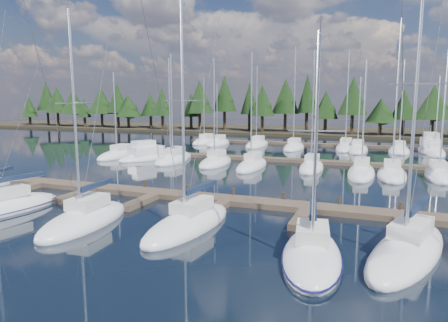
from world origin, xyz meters
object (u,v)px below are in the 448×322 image
at_px(front_sailboat_4, 312,256).
at_px(front_sailboat_1, 1,209).
at_px(motor_yacht_left, 146,156).
at_px(main_dock, 226,202).
at_px(front_sailboat_3, 189,223).
at_px(motor_yacht_right, 430,148).
at_px(front_sailboat_5, 407,250).
at_px(front_sailboat_2, 85,220).

bearing_deg(front_sailboat_4, front_sailboat_1, 177.70).
height_order(front_sailboat_1, motor_yacht_left, front_sailboat_1).
distance_m(main_dock, front_sailboat_3, 5.98).
xyz_separation_m(motor_yacht_left, motor_yacht_right, (35.95, 22.06, 0.07)).
relative_size(front_sailboat_5, motor_yacht_right, 1.56).
relative_size(front_sailboat_2, front_sailboat_5, 0.89).
relative_size(main_dock, front_sailboat_5, 2.88).
height_order(main_dock, front_sailboat_5, front_sailboat_5).
height_order(main_dock, motor_yacht_left, motor_yacht_left).
height_order(front_sailboat_3, front_sailboat_5, front_sailboat_5).
bearing_deg(front_sailboat_1, motor_yacht_right, 56.31).
distance_m(motor_yacht_left, motor_yacht_right, 42.18).
height_order(main_dock, front_sailboat_1, front_sailboat_1).
distance_m(front_sailboat_2, motor_yacht_right, 53.57).
bearing_deg(main_dock, motor_yacht_right, 65.87).
distance_m(front_sailboat_1, motor_yacht_left, 25.89).
distance_m(front_sailboat_1, front_sailboat_4, 21.46).
relative_size(front_sailboat_1, front_sailboat_2, 0.92).
xyz_separation_m(front_sailboat_3, motor_yacht_right, (18.06, 45.98, 0.24)).
bearing_deg(front_sailboat_3, front_sailboat_2, -165.32).
height_order(front_sailboat_3, motor_yacht_left, front_sailboat_3).
relative_size(main_dock, motor_yacht_right, 4.51).
height_order(front_sailboat_2, motor_yacht_right, front_sailboat_2).
bearing_deg(main_dock, front_sailboat_1, -151.18).
bearing_deg(motor_yacht_right, front_sailboat_5, -97.33).
xyz_separation_m(main_dock, front_sailboat_5, (11.99, -6.08, 0.09)).
bearing_deg(front_sailboat_5, front_sailboat_2, -175.16).
height_order(front_sailboat_1, front_sailboat_3, front_sailboat_3).
xyz_separation_m(main_dock, front_sailboat_4, (7.63, -8.46, 0.07)).
height_order(front_sailboat_4, motor_yacht_right, front_sailboat_4).
height_order(front_sailboat_2, front_sailboat_5, front_sailboat_5).
xyz_separation_m(main_dock, motor_yacht_left, (-18.03, 17.94, 0.26)).
bearing_deg(main_dock, front_sailboat_3, -91.37).
relative_size(main_dock, front_sailboat_3, 3.15).
bearing_deg(front_sailboat_4, motor_yacht_left, 134.19).
bearing_deg(front_sailboat_4, front_sailboat_2, 176.74).
relative_size(front_sailboat_4, front_sailboat_5, 0.75).
bearing_deg(main_dock, motor_yacht_left, 135.15).
bearing_deg(motor_yacht_left, motor_yacht_right, 31.53).
distance_m(front_sailboat_4, motor_yacht_left, 36.83).
bearing_deg(front_sailboat_1, front_sailboat_5, 3.36).
height_order(front_sailboat_4, motor_yacht_left, front_sailboat_4).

